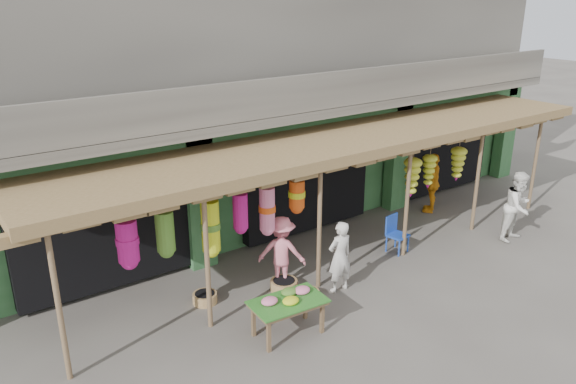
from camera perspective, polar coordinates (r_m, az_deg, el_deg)
ground at (r=12.78m, az=7.83°, el=-7.16°), size 80.00×80.00×0.00m
building at (r=15.45m, az=-4.18°, el=10.93°), size 16.40×6.80×7.00m
awning at (r=12.30m, az=5.38°, el=4.70°), size 14.00×2.70×2.79m
flower_table at (r=9.98m, az=-0.00°, el=-11.12°), size 1.36×0.86×0.79m
blue_chair at (r=13.26m, az=10.83°, el=-3.96°), size 0.47×0.48×0.87m
basket_left at (r=11.26m, az=-8.44°, el=-10.60°), size 0.64×0.64×0.20m
basket_mid at (r=11.57m, az=-0.41°, el=-9.45°), size 0.61×0.61×0.21m
basket_right at (r=11.24m, az=2.04°, el=-10.43°), size 0.60×0.60×0.21m
person_front at (r=11.31m, az=5.28°, el=-6.56°), size 0.56×0.38×1.51m
person_right at (r=14.56m, az=22.35°, el=-1.36°), size 0.90×0.74×1.72m
person_vendor at (r=15.72m, az=14.46°, el=0.92°), size 1.02×0.89×1.65m
person_shopper at (r=11.44m, az=-0.66°, el=-6.10°), size 1.10×1.09×1.52m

